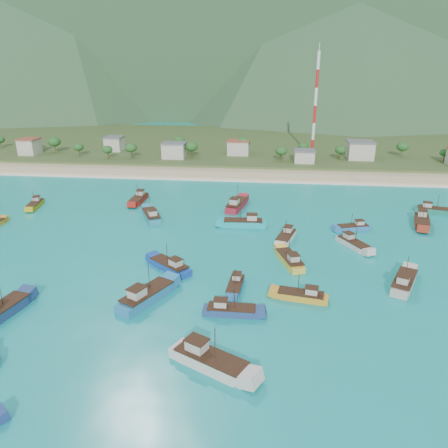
# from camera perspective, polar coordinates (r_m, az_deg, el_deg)

# --- Properties ---
(ground) EXTENTS (600.00, 600.00, 0.00)m
(ground) POSITION_cam_1_polar(r_m,az_deg,el_deg) (89.69, -0.99, -5.83)
(ground) COLOR #0D9888
(ground) RESTS_ON ground
(beach) EXTENTS (400.00, 18.00, 1.20)m
(beach) POSITION_cam_1_polar(r_m,az_deg,el_deg) (163.94, 2.48, 6.46)
(beach) COLOR beige
(beach) RESTS_ON ground
(land) EXTENTS (400.00, 110.00, 2.40)m
(land) POSITION_cam_1_polar(r_m,az_deg,el_deg) (223.52, 3.56, 10.24)
(land) COLOR #385123
(land) RESTS_ON ground
(surf_line) EXTENTS (400.00, 2.50, 0.08)m
(surf_line) POSITION_cam_1_polar(r_m,az_deg,el_deg) (154.77, 2.23, 5.61)
(surf_line) COLOR white
(surf_line) RESTS_ON ground
(village) EXTENTS (217.69, 23.12, 6.84)m
(village) POSITION_cam_1_polar(r_m,az_deg,el_deg) (186.61, 8.81, 9.41)
(village) COLOR beige
(village) RESTS_ON ground
(vegetation) EXTENTS (273.77, 25.66, 8.15)m
(vegetation) POSITION_cam_1_polar(r_m,az_deg,el_deg) (187.00, 0.23, 9.79)
(vegetation) COLOR #235623
(vegetation) RESTS_ON ground
(radio_tower) EXTENTS (1.20, 1.20, 41.98)m
(radio_tower) POSITION_cam_1_polar(r_m,az_deg,el_deg) (189.28, 11.84, 14.90)
(radio_tower) COLOR red
(radio_tower) RESTS_ON ground
(boat_0) EXTENTS (7.00, 9.48, 5.51)m
(boat_0) POSITION_cam_1_polar(r_m,az_deg,el_deg) (103.88, 16.50, -2.54)
(boat_0) COLOR beige
(boat_0) RESTS_ON ground
(boat_1) EXTENTS (2.99, 8.29, 4.80)m
(boat_1) POSITION_cam_1_polar(r_m,az_deg,el_deg) (82.08, 1.52, -8.11)
(boat_1) COLOR #216399
(boat_1) RESTS_ON ground
(boat_4) EXTENTS (9.78, 8.62, 5.97)m
(boat_4) POSITION_cam_1_polar(r_m,az_deg,el_deg) (89.57, -7.06, -5.53)
(boat_4) COLOR #153E9D
(boat_4) RESTS_ON ground
(boat_5) EXTENTS (11.14, 3.89, 6.48)m
(boat_5) POSITION_cam_1_polar(r_m,az_deg,el_deg) (111.81, 2.61, 0.08)
(boat_5) COLOR #13A4AB
(boat_5) RESTS_ON ground
(boat_6) EXTENTS (9.00, 2.67, 5.32)m
(boat_6) POSITION_cam_1_polar(r_m,az_deg,el_deg) (74.42, 0.84, -11.30)
(boat_6) COLOR navy
(boat_6) RESTS_ON ground
(boat_7) EXTENTS (7.72, 11.23, 6.46)m
(boat_7) POSITION_cam_1_polar(r_m,az_deg,el_deg) (118.55, -9.47, 1.02)
(boat_7) COLOR teal
(boat_7) RESTS_ON ground
(boat_8) EXTENTS (3.33, 10.44, 6.12)m
(boat_8) POSITION_cam_1_polar(r_m,az_deg,el_deg) (133.89, -11.08, 3.17)
(boat_8) COLOR maroon
(boat_8) RESTS_ON ground
(boat_9) EXTENTS (10.04, 5.34, 5.69)m
(boat_9) POSITION_cam_1_polar(r_m,az_deg,el_deg) (135.14, 25.69, 1.60)
(boat_9) COLOR #196F5A
(boat_9) RESTS_ON ground
(boat_12) EXTENTS (7.28, 10.96, 6.27)m
(boat_12) POSITION_cam_1_polar(r_m,az_deg,el_deg) (89.37, 22.46, -7.08)
(boat_12) COLOR #AEAA9E
(boat_12) RESTS_ON ground
(boat_13) EXTENTS (5.97, 12.38, 7.04)m
(boat_13) POSITION_cam_1_polar(r_m,az_deg,el_deg) (125.69, 1.67, 2.48)
(boat_13) COLOR maroon
(boat_13) RESTS_ON ground
(boat_15) EXTENTS (8.53, 12.24, 7.05)m
(boat_15) POSITION_cam_1_polar(r_m,az_deg,el_deg) (79.09, -10.08, -9.30)
(boat_15) COLOR teal
(boat_15) RESTS_ON ground
(boat_17) EXTENTS (5.67, 11.82, 6.72)m
(boat_17) POSITION_cam_1_polar(r_m,az_deg,el_deg) (82.33, -27.21, -10.25)
(boat_17) COLOR navy
(boat_17) RESTS_ON ground
(boat_18) EXTENTS (8.69, 4.85, 4.92)m
(boat_18) POSITION_cam_1_polar(r_m,az_deg,el_deg) (114.26, 16.55, -0.48)
(boat_18) COLOR #296BB1
(boat_18) RESTS_ON ground
(boat_19) EXTENTS (12.05, 8.56, 6.96)m
(boat_19) POSITION_cam_1_polar(r_m,az_deg,el_deg) (63.26, -1.90, -17.48)
(boat_19) COLOR beige
(boat_19) RESTS_ON ground
(boat_20) EXTENTS (5.91, 11.49, 6.52)m
(boat_20) POSITION_cam_1_polar(r_m,az_deg,el_deg) (123.92, 24.42, 0.27)
(boat_20) COLOR maroon
(boat_20) RESTS_ON ground
(boat_21) EXTENTS (6.05, 10.45, 5.93)m
(boat_21) POSITION_cam_1_polar(r_m,az_deg,el_deg) (92.49, 8.60, -4.74)
(boat_21) COLOR gold
(boat_21) RESTS_ON ground
(boat_22) EXTENTS (9.30, 4.18, 5.30)m
(boat_22) POSITION_cam_1_polar(r_m,az_deg,el_deg) (79.76, 10.12, -9.30)
(boat_22) COLOR orange
(boat_22) RESTS_ON ground
(boat_25) EXTENTS (5.39, 10.03, 5.68)m
(boat_25) POSITION_cam_1_polar(r_m,az_deg,el_deg) (104.26, 8.10, -1.75)
(boat_25) COLOR silver
(boat_25) RESTS_ON ground
(boat_28) EXTENTS (4.30, 9.27, 5.27)m
(boat_28) POSITION_cam_1_polar(r_m,az_deg,el_deg) (138.41, -23.41, 2.33)
(boat_28) COLOR #B49D14
(boat_28) RESTS_ON ground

